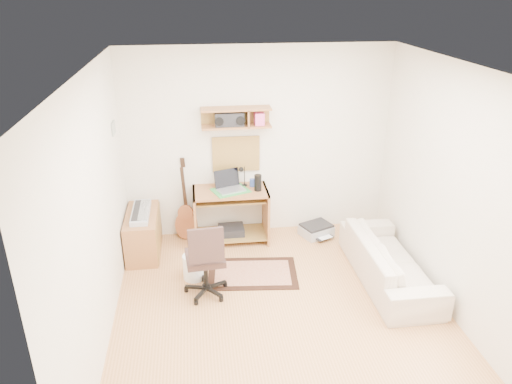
{
  "coord_description": "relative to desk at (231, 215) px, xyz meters",
  "views": [
    {
      "loc": [
        -0.85,
        -4.23,
        3.31
      ],
      "look_at": [
        -0.15,
        1.05,
        1.0
      ],
      "focal_mm": 34.17,
      "sensor_mm": 36.0,
      "label": 1
    }
  ],
  "objects": [
    {
      "name": "music_keyboard",
      "position": [
        -1.17,
        -0.18,
        0.21
      ],
      "size": [
        0.22,
        0.7,
        0.06
      ],
      "primitive_type": "cube",
      "color": "#B2B5BA",
      "rests_on": "cabinet"
    },
    {
      "name": "pencil_cup",
      "position": [
        0.31,
        0.1,
        0.43
      ],
      "size": [
        0.07,
        0.07,
        0.1
      ],
      "primitive_type": "cylinder",
      "color": "#364EA2",
      "rests_on": "desk"
    },
    {
      "name": "cabinet",
      "position": [
        -1.17,
        -0.18,
        -0.1
      ],
      "size": [
        0.4,
        0.9,
        0.55
      ],
      "primitive_type": "cube",
      "color": "#9F6538",
      "rests_on": "floor"
    },
    {
      "name": "floor",
      "position": [
        0.41,
        -1.73,
        -0.38
      ],
      "size": [
        3.6,
        4.0,
        0.01
      ],
      "primitive_type": "cube",
      "color": "tan",
      "rests_on": "ground"
    },
    {
      "name": "boombox",
      "position": [
        0.02,
        0.15,
        1.3
      ],
      "size": [
        0.37,
        0.17,
        0.19
      ],
      "primitive_type": "cube",
      "color": "black",
      "rests_on": "wall_shelf"
    },
    {
      "name": "rug",
      "position": [
        0.19,
        -0.89,
        -0.37
      ],
      "size": [
        1.15,
        0.83,
        0.01
      ],
      "primitive_type": "cube",
      "rotation": [
        0.0,
        0.0,
        -0.1
      ],
      "color": "tan",
      "rests_on": "floor"
    },
    {
      "name": "right_wall",
      "position": [
        2.21,
        -1.73,
        0.93
      ],
      "size": [
        0.01,
        4.0,
        2.6
      ],
      "primitive_type": "cube",
      "color": "silver",
      "rests_on": "ground"
    },
    {
      "name": "wall_photo",
      "position": [
        -1.38,
        -0.23,
        1.34
      ],
      "size": [
        0.02,
        0.2,
        0.15
      ],
      "primitive_type": "cube",
      "color": "#4C8CBF",
      "rests_on": "left_wall"
    },
    {
      "name": "waste_basket",
      "position": [
        -0.53,
        -0.89,
        -0.22
      ],
      "size": [
        0.27,
        0.27,
        0.31
      ],
      "primitive_type": "cylinder",
      "rotation": [
        0.0,
        0.0,
        0.06
      ],
      "color": "white",
      "rests_on": "floor"
    },
    {
      "name": "back_wall",
      "position": [
        0.41,
        0.28,
        0.93
      ],
      "size": [
        3.6,
        0.01,
        2.6
      ],
      "primitive_type": "cube",
      "color": "silver",
      "rests_on": "ground"
    },
    {
      "name": "sofa",
      "position": [
        1.79,
        -1.23,
        -0.03
      ],
      "size": [
        0.52,
        1.78,
        0.7
      ],
      "primitive_type": "imported",
      "rotation": [
        0.0,
        0.0,
        1.57
      ],
      "color": "beige",
      "rests_on": "floor"
    },
    {
      "name": "laptop",
      "position": [
        0.0,
        -0.02,
        0.51
      ],
      "size": [
        0.45,
        0.45,
        0.27
      ],
      "primitive_type": null,
      "rotation": [
        0.0,
        0.0,
        0.35
      ],
      "color": "silver",
      "rests_on": "desk"
    },
    {
      "name": "left_wall",
      "position": [
        -1.4,
        -1.73,
        0.93
      ],
      "size": [
        0.01,
        4.0,
        2.6
      ],
      "primitive_type": "cube",
      "color": "silver",
      "rests_on": "ground"
    },
    {
      "name": "desk",
      "position": [
        0.0,
        0.0,
        0.0
      ],
      "size": [
        1.0,
        0.55,
        0.75
      ],
      "primitive_type": null,
      "color": "#9F6538",
      "rests_on": "floor"
    },
    {
      "name": "guitar",
      "position": [
        -0.61,
        0.13,
        0.2
      ],
      "size": [
        0.34,
        0.26,
        1.16
      ],
      "primitive_type": null,
      "rotation": [
        0.0,
        0.0,
        -0.23
      ],
      "color": "#AC5D35",
      "rests_on": "floor"
    },
    {
      "name": "printer",
      "position": [
        1.2,
        -0.02,
        -0.29
      ],
      "size": [
        0.51,
        0.46,
        0.16
      ],
      "primitive_type": "cube",
      "rotation": [
        0.0,
        0.0,
        0.41
      ],
      "color": "#A5A8AA",
      "rests_on": "floor"
    },
    {
      "name": "desk_lamp",
      "position": [
        0.21,
        0.14,
        0.52
      ],
      "size": [
        0.09,
        0.09,
        0.28
      ],
      "primitive_type": null,
      "color": "black",
      "rests_on": "desk"
    },
    {
      "name": "task_chair",
      "position": [
        -0.39,
        -1.23,
        0.1
      ],
      "size": [
        0.52,
        0.52,
        0.94
      ],
      "primitive_type": null,
      "rotation": [
        0.0,
        0.0,
        0.08
      ],
      "color": "#34231F",
      "rests_on": "floor"
    },
    {
      "name": "speaker",
      "position": [
        0.37,
        -0.05,
        0.48
      ],
      "size": [
        0.1,
        0.1,
        0.22
      ],
      "primitive_type": "cylinder",
      "color": "black",
      "rests_on": "desk"
    },
    {
      "name": "wall_shelf",
      "position": [
        0.11,
        0.15,
        1.32
      ],
      "size": [
        0.9,
        0.25,
        0.26
      ],
      "primitive_type": "cube",
      "color": "#9F6538",
      "rests_on": "back_wall"
    },
    {
      "name": "ceiling",
      "position": [
        0.41,
        -1.73,
        2.23
      ],
      "size": [
        3.6,
        4.0,
        0.01
      ],
      "primitive_type": "cube",
      "color": "white",
      "rests_on": "ground"
    },
    {
      "name": "cork_board",
      "position": [
        0.11,
        0.25,
        0.79
      ],
      "size": [
        0.64,
        0.03,
        0.49
      ],
      "primitive_type": "cube",
      "color": "#A67253",
      "rests_on": "back_wall"
    }
  ]
}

